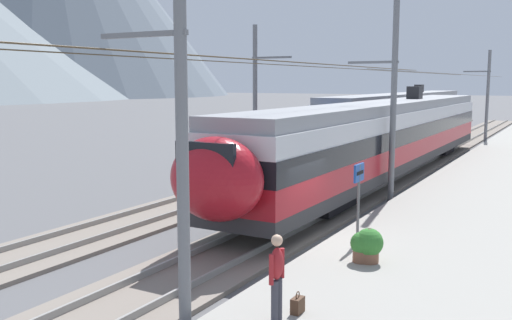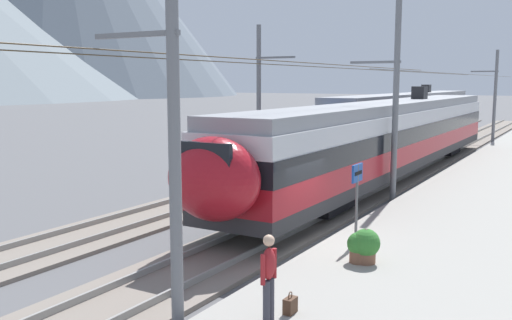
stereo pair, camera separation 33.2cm
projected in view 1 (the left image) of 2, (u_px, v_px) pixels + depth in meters
The scene contains 15 objects.
ground_plane at pixel (302, 246), 16.77m from camera, with size 400.00×400.00×0.00m, color #565659.
platform_slab at pixel (483, 269), 14.30m from camera, with size 120.00×8.53×0.30m, color gray.
track_near at pixel (262, 238), 17.41m from camera, with size 120.00×3.00×0.28m.
track_far at pixel (142, 220), 19.75m from camera, with size 120.00×3.00×0.28m.
train_near_platform at pixel (387, 135), 28.01m from camera, with size 31.82×2.98×4.27m.
train_far_track at pixel (402, 113), 47.75m from camera, with size 34.38×2.93×4.27m.
catenary_mast_west at pixel (176, 123), 10.65m from camera, with size 48.50×2.07×7.77m.
catenary_mast_mid at pixel (390, 97), 22.52m from camera, with size 48.50×2.07×8.14m.
catenary_mast_east at pixel (486, 94), 45.12m from camera, with size 48.50×2.07×7.27m.
catenary_mast_far_side at pixel (258, 96), 29.90m from camera, with size 48.50×2.25×7.74m.
platform_sign at pixel (359, 185), 15.98m from camera, with size 0.70×0.08×2.24m.
passenger_walking at pixel (277, 273), 10.69m from camera, with size 0.53×0.22×1.69m.
handbag_beside_passenger at pixel (298, 305), 11.18m from camera, with size 0.32×0.18×0.44m.
potted_plant_platform_edge at pixel (362, 245), 14.32m from camera, with size 0.59×0.59×0.78m.
potted_plant_by_shelter at pixel (369, 244), 14.29m from camera, with size 0.72×0.72×0.87m.
Camera 1 is at (-14.81, -6.86, 4.81)m, focal length 40.01 mm.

